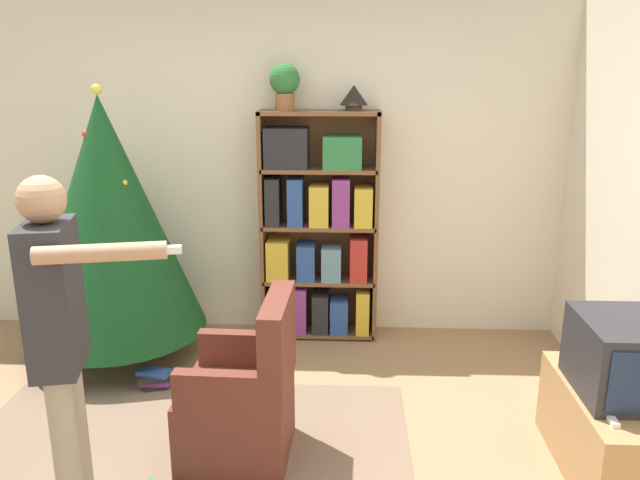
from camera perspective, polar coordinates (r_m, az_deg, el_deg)
wall_back at (r=4.86m, az=-4.41°, el=6.69°), size 8.00×0.10×2.60m
bookshelf at (r=4.72m, az=-0.34°, el=0.79°), size 0.88×0.27×1.74m
tv_stand at (r=3.67m, az=25.18°, el=-15.68°), size 0.48×0.92×0.47m
television at (r=3.48m, az=26.01°, el=-9.60°), size 0.43×0.53×0.39m
game_remote at (r=3.28m, az=25.10°, el=-14.62°), size 0.04×0.12×0.02m
christmas_tree at (r=4.54m, az=-18.78°, el=1.94°), size 1.26×1.26×1.94m
armchair at (r=3.45m, az=-6.96°, el=-14.53°), size 0.59×0.58×0.92m
standing_person at (r=2.82m, az=-22.67°, el=-8.02°), size 0.69×0.46×1.64m
potted_plant at (r=4.59m, az=-3.26°, el=14.12°), size 0.22×0.22×0.33m
table_lamp at (r=4.57m, az=3.11°, el=13.00°), size 0.20×0.20×0.18m
book_pile_near_tree at (r=4.35m, az=-14.84°, el=-12.11°), size 0.24×0.19×0.12m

